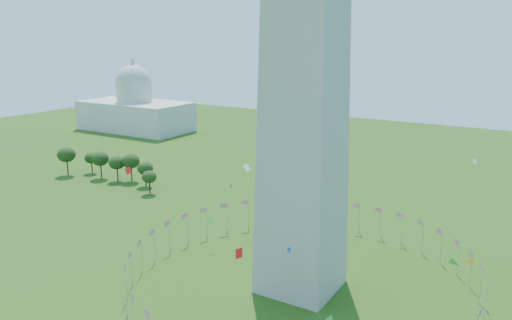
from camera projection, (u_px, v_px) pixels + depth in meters
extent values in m
cylinder|color=silver|center=(485.00, 317.00, 97.43)|extent=(0.24, 0.24, 9.00)
cylinder|color=silver|center=(486.00, 301.00, 103.51)|extent=(0.24, 0.24, 9.00)
cylinder|color=silver|center=(481.00, 285.00, 110.00)|extent=(0.24, 0.24, 9.00)
cylinder|color=silver|center=(471.00, 271.00, 116.73)|extent=(0.24, 0.24, 9.00)
cylinder|color=silver|center=(458.00, 258.00, 123.48)|extent=(0.24, 0.24, 9.00)
cylinder|color=silver|center=(441.00, 247.00, 130.05)|extent=(0.24, 0.24, 9.00)
cylinder|color=silver|center=(422.00, 237.00, 136.24)|extent=(0.24, 0.24, 9.00)
cylinder|color=silver|center=(402.00, 229.00, 141.87)|extent=(0.24, 0.24, 9.00)
cylinder|color=silver|center=(381.00, 223.00, 146.75)|extent=(0.24, 0.24, 9.00)
cylinder|color=silver|center=(359.00, 218.00, 150.74)|extent=(0.24, 0.24, 9.00)
cylinder|color=silver|center=(337.00, 214.00, 153.73)|extent=(0.24, 0.24, 9.00)
cylinder|color=silver|center=(314.00, 212.00, 155.62)|extent=(0.24, 0.24, 9.00)
cylinder|color=silver|center=(292.00, 211.00, 156.34)|extent=(0.24, 0.24, 9.00)
cylinder|color=silver|center=(270.00, 212.00, 155.89)|extent=(0.24, 0.24, 9.00)
cylinder|color=silver|center=(248.00, 214.00, 154.28)|extent=(0.24, 0.24, 9.00)
cylinder|color=silver|center=(227.00, 217.00, 151.55)|extent=(0.24, 0.24, 9.00)
cylinder|color=silver|center=(207.00, 222.00, 147.78)|extent=(0.24, 0.24, 9.00)
cylinder|color=silver|center=(188.00, 228.00, 143.10)|extent=(0.24, 0.24, 9.00)
cylinder|color=silver|center=(170.00, 235.00, 137.64)|extent=(0.24, 0.24, 9.00)
cylinder|color=silver|center=(155.00, 244.00, 131.56)|extent=(0.24, 0.24, 9.00)
cylinder|color=silver|center=(142.00, 255.00, 125.07)|extent=(0.24, 0.24, 9.00)
cylinder|color=silver|center=(132.00, 268.00, 118.34)|extent=(0.24, 0.24, 9.00)
cylinder|color=silver|center=(127.00, 282.00, 111.59)|extent=(0.24, 0.24, 9.00)
cylinder|color=silver|center=(126.00, 297.00, 105.02)|extent=(0.24, 0.24, 9.00)
cylinder|color=silver|center=(132.00, 313.00, 98.83)|extent=(0.24, 0.24, 9.00)
plane|color=green|center=(453.00, 262.00, 74.57)|extent=(1.84, 1.68, 2.09)
plane|color=red|center=(128.00, 171.00, 109.57)|extent=(0.66, 1.71, 1.81)
plane|color=#CC2699|center=(231.00, 186.00, 136.84)|extent=(0.25, 1.59, 1.57)
plane|color=blue|center=(289.00, 250.00, 100.13)|extent=(0.98, 0.80, 1.25)
plane|color=white|center=(247.00, 168.00, 90.94)|extent=(1.30, 1.21, 1.45)
plane|color=white|center=(475.00, 161.00, 95.69)|extent=(1.05, 0.71, 1.20)
plane|color=red|center=(239.00, 253.00, 97.00)|extent=(2.03, 0.84, 2.19)
plane|color=green|center=(211.00, 221.00, 138.03)|extent=(1.58, 1.85, 1.59)
plane|color=orange|center=(471.00, 261.00, 73.93)|extent=(1.06, 0.49, 0.99)
ellipsoid|color=#294B19|center=(67.00, 161.00, 212.89)|extent=(7.63, 7.63, 11.93)
ellipsoid|color=#294B19|center=(92.00, 163.00, 216.38)|extent=(5.67, 5.67, 8.86)
ellipsoid|color=#294B19|center=(101.00, 165.00, 208.20)|extent=(7.13, 7.13, 11.14)
ellipsoid|color=#294B19|center=(117.00, 169.00, 204.20)|extent=(6.59, 6.59, 10.30)
ellipsoid|color=#294B19|center=(131.00, 168.00, 203.81)|extent=(7.24, 7.24, 11.31)
ellipsoid|color=#294B19|center=(146.00, 174.00, 197.22)|extent=(6.21, 6.21, 9.71)
ellipsoid|color=#294B19|center=(149.00, 182.00, 187.75)|extent=(5.61, 5.61, 8.76)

